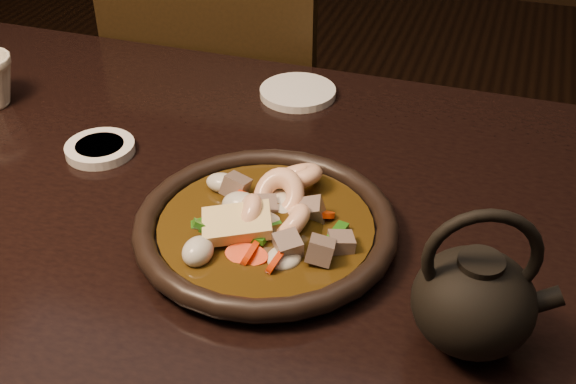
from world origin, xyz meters
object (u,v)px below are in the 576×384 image
(plate, at_px, (266,227))
(chair, at_px, (235,139))
(table, at_px, (57,238))
(teapot, at_px, (475,298))

(plate, bearing_deg, chair, 115.84)
(plate, bearing_deg, table, 179.79)
(plate, height_order, teapot, teapot)
(plate, relative_size, teapot, 1.93)
(chair, xyz_separation_m, plate, (0.29, -0.60, 0.28))
(chair, bearing_deg, teapot, 126.19)
(plate, xyz_separation_m, teapot, (0.24, -0.09, 0.04))
(teapot, bearing_deg, plate, 141.86)
(chair, height_order, plate, chair)
(table, height_order, teapot, teapot)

